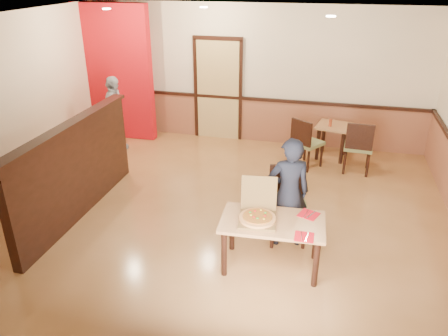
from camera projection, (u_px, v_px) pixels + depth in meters
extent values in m
plane|color=#BA7E48|center=(212.00, 223.00, 6.43)|extent=(7.00, 7.00, 0.00)
plane|color=black|center=(209.00, 24.00, 5.24)|extent=(7.00, 7.00, 0.00)
plane|color=beige|center=(256.00, 75.00, 8.91)|extent=(7.00, 0.00, 7.00)
cube|color=#95573B|center=(255.00, 120.00, 9.29)|extent=(7.00, 0.04, 0.90)
cube|color=black|center=(255.00, 99.00, 9.07)|extent=(7.00, 0.06, 0.06)
cube|color=tan|center=(218.00, 90.00, 9.20)|extent=(0.90, 0.06, 2.10)
cube|color=black|center=(76.00, 171.00, 6.39)|extent=(0.14, 3.00, 1.40)
cube|color=black|center=(69.00, 125.00, 6.09)|extent=(0.20, 3.10, 0.05)
cube|color=red|center=(115.00, 73.00, 9.11)|extent=(1.60, 0.20, 2.78)
cylinder|color=#FFD6B2|center=(107.00, 9.00, 7.34)|extent=(0.14, 0.14, 0.02)
cylinder|color=#FFD6B2|center=(204.00, 7.00, 7.63)|extent=(0.14, 0.14, 0.02)
cylinder|color=#FFD6B2|center=(331.00, 16.00, 6.27)|extent=(0.14, 0.14, 0.02)
cube|color=#B77E4D|center=(273.00, 222.00, 5.23)|extent=(1.28, 0.77, 0.04)
cylinder|color=black|center=(224.00, 253.00, 5.22)|extent=(0.07, 0.07, 0.63)
cylinder|color=black|center=(232.00, 229.00, 5.71)|extent=(0.07, 0.07, 0.63)
cylinder|color=black|center=(316.00, 264.00, 5.04)|extent=(0.07, 0.07, 0.63)
cylinder|color=black|center=(316.00, 237.00, 5.53)|extent=(0.07, 0.07, 0.63)
cube|color=olive|center=(288.00, 207.00, 5.84)|extent=(0.61, 0.61, 0.07)
cube|color=black|center=(287.00, 181.00, 5.93)|extent=(0.48, 0.15, 0.48)
cylinder|color=black|center=(272.00, 234.00, 5.77)|extent=(0.05, 0.05, 0.44)
cylinder|color=black|center=(270.00, 217.00, 6.15)|extent=(0.05, 0.05, 0.44)
cylinder|color=black|center=(304.00, 234.00, 5.76)|extent=(0.05, 0.05, 0.44)
cylinder|color=black|center=(300.00, 217.00, 6.14)|extent=(0.05, 0.05, 0.44)
cube|color=olive|center=(308.00, 143.00, 8.05)|extent=(0.65, 0.65, 0.06)
cube|color=black|center=(301.00, 132.00, 7.81)|extent=(0.39, 0.29, 0.45)
cylinder|color=black|center=(321.00, 156.00, 8.15)|extent=(0.04, 0.04, 0.41)
cylinder|color=black|center=(308.00, 162.00, 7.91)|extent=(0.04, 0.04, 0.41)
cylinder|color=black|center=(305.00, 150.00, 8.41)|extent=(0.04, 0.04, 0.41)
cylinder|color=black|center=(292.00, 156.00, 8.18)|extent=(0.04, 0.04, 0.41)
cube|color=olive|center=(358.00, 146.00, 7.85)|extent=(0.51, 0.51, 0.06)
cube|color=black|center=(360.00, 137.00, 7.55)|extent=(0.46, 0.07, 0.46)
cylinder|color=black|center=(368.00, 158.00, 8.08)|extent=(0.05, 0.05, 0.42)
cylinder|color=black|center=(368.00, 166.00, 7.74)|extent=(0.05, 0.05, 0.42)
cylinder|color=black|center=(346.00, 155.00, 8.19)|extent=(0.05, 0.05, 0.42)
cylinder|color=black|center=(344.00, 163.00, 7.84)|extent=(0.05, 0.05, 0.42)
cube|color=#B77E4D|center=(334.00, 126.00, 8.36)|extent=(0.73, 0.73, 0.04)
cylinder|color=black|center=(318.00, 144.00, 8.40)|extent=(0.07, 0.07, 0.63)
cylinder|color=black|center=(323.00, 137.00, 8.78)|extent=(0.07, 0.07, 0.63)
cylinder|color=black|center=(342.00, 148.00, 8.22)|extent=(0.07, 0.07, 0.63)
cylinder|color=black|center=(347.00, 140.00, 8.60)|extent=(0.07, 0.07, 0.63)
imported|color=black|center=(288.00, 193.00, 5.66)|extent=(0.64, 0.51, 1.53)
imported|color=#9D9EA5|center=(115.00, 115.00, 8.60)|extent=(0.59, 0.96, 1.53)
cube|color=brown|center=(257.00, 220.00, 5.21)|extent=(0.49, 0.49, 0.03)
cube|color=brown|center=(259.00, 193.00, 5.34)|extent=(0.44, 0.14, 0.43)
cylinder|color=#ECA156|center=(257.00, 218.00, 5.19)|extent=(0.54, 0.54, 0.03)
cube|color=red|center=(304.00, 237.00, 4.91)|extent=(0.22, 0.22, 0.00)
cylinder|color=silver|center=(302.00, 236.00, 4.91)|extent=(0.01, 0.19, 0.01)
cube|color=silver|center=(307.00, 237.00, 4.90)|extent=(0.02, 0.20, 0.00)
cube|color=red|center=(309.00, 215.00, 5.35)|extent=(0.29, 0.29, 0.01)
cylinder|color=silver|center=(306.00, 214.00, 5.35)|extent=(0.08, 0.18, 0.01)
cube|color=silver|center=(311.00, 215.00, 5.34)|extent=(0.09, 0.20, 0.00)
cylinder|color=#98371B|center=(330.00, 123.00, 8.27)|extent=(0.06, 0.06, 0.14)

